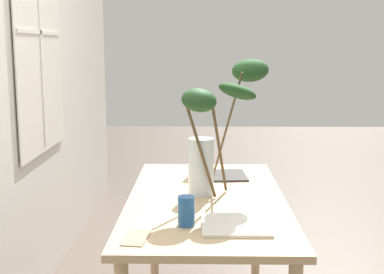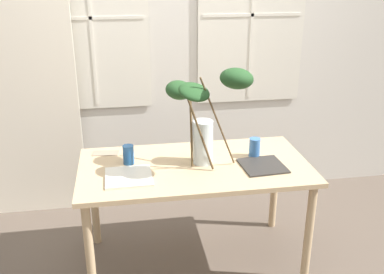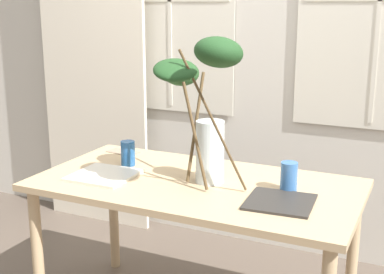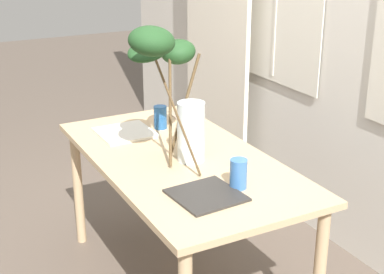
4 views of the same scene
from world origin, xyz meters
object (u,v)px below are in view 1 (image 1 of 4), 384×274
drinking_glass_blue_left (186,211)px  drinking_glass_blue_right (195,166)px  plate_square_right (222,175)px  dining_table (206,213)px  vase_with_branches (219,119)px  plate_square_left (235,225)px

drinking_glass_blue_left → drinking_glass_blue_right: bearing=-1.7°
drinking_glass_blue_right → plate_square_right: (0.01, -0.16, -0.06)m
drinking_glass_blue_left → dining_table: bearing=-12.0°
vase_with_branches → plate_square_left: bearing=-173.6°
drinking_glass_blue_right → plate_square_right: size_ratio=0.48×
vase_with_branches → plate_square_right: size_ratio=2.57×
vase_with_branches → plate_square_right: (0.36, -0.03, -0.37)m
dining_table → vase_with_branches: size_ratio=2.15×
plate_square_right → plate_square_left: bearing=-178.7°
dining_table → drinking_glass_blue_right: size_ratio=11.42×
dining_table → drinking_glass_blue_left: 0.44m
drinking_glass_blue_right → plate_square_right: 0.17m
plate_square_left → plate_square_right: 0.84m
dining_table → plate_square_left: size_ratio=5.26×
dining_table → vase_with_branches: 0.47m
dining_table → plate_square_left: plate_square_left is taller
plate_square_left → dining_table: bearing=15.2°
plate_square_right → vase_with_branches: bearing=174.8°
drinking_glass_blue_left → drinking_glass_blue_right: 0.82m
vase_with_branches → drinking_glass_blue_left: vase_with_branches is taller
dining_table → vase_with_branches: (0.05, -0.06, 0.46)m
plate_square_left → plate_square_right: (0.84, 0.02, -0.00)m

